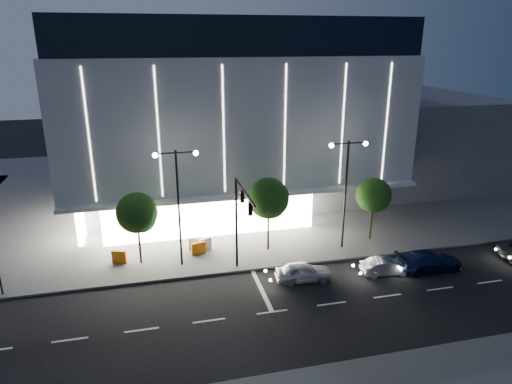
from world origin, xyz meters
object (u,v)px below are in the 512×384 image
object	(u,v)px
street_lamp_west	(178,191)
barrier_a	(119,257)
car_second	(386,266)
tree_mid	(269,200)
barrier_b	(205,244)
car_third	(429,261)
street_lamp_east	(346,179)
tree_left	(137,215)
traffic_mast	(240,212)
tree_right	(374,197)
barrier_c	(199,248)
car_lead	(303,272)
barrier_d	(195,243)

from	to	relation	value
street_lamp_west	barrier_a	size ratio (longest dim) A/B	8.18
car_second	barrier_a	xyz separation A→B (m)	(-18.97, 6.06, 0.04)
tree_mid	barrier_b	bearing A→B (deg)	168.66
car_third	barrier_a	world-z (taller)	car_third
street_lamp_east	tree_left	size ratio (longest dim) A/B	1.57
street_lamp_west	barrier_b	size ratio (longest dim) A/B	8.18
traffic_mast	barrier_a	bearing A→B (deg)	154.97
street_lamp_west	tree_right	world-z (taller)	street_lamp_west
tree_right	barrier_c	bearing A→B (deg)	178.48
tree_right	car_second	size ratio (longest dim) A/B	1.49
barrier_c	car_second	bearing A→B (deg)	-36.19
tree_left	tree_right	bearing A→B (deg)	-0.00
tree_left	car_third	world-z (taller)	tree_left
traffic_mast	street_lamp_east	distance (m)	9.43
barrier_c	traffic_mast	bearing A→B (deg)	-68.68
car_lead	barrier_c	size ratio (longest dim) A/B	3.63
tree_mid	barrier_c	size ratio (longest dim) A/B	5.59
tree_right	barrier_a	distance (m)	20.87
tree_left	barrier_c	world-z (taller)	tree_left
barrier_d	tree_left	bearing A→B (deg)	-159.76
car_second	barrier_d	xyz separation A→B (m)	(-13.09, 7.07, 0.04)
car_third	barrier_c	xyz separation A→B (m)	(-16.34, 6.25, -0.07)
car_lead	barrier_c	xyz separation A→B (m)	(-6.76, 5.60, -0.03)
tree_left	barrier_a	size ratio (longest dim) A/B	5.20
car_second	traffic_mast	bearing A→B (deg)	84.16
tree_left	tree_right	distance (m)	19.00
barrier_a	car_lead	bearing A→B (deg)	-5.19
barrier_a	street_lamp_west	bearing A→B (deg)	1.87
street_lamp_west	street_lamp_east	xyz separation A→B (m)	(13.00, 0.00, 0.00)
barrier_b	tree_right	bearing A→B (deg)	-23.22
car_third	tree_left	bearing A→B (deg)	75.04
tree_left	barrier_d	xyz separation A→B (m)	(4.27, 1.34, -3.38)
tree_mid	barrier_b	size ratio (longest dim) A/B	5.59
tree_left	barrier_c	size ratio (longest dim) A/B	5.20
barrier_a	tree_right	bearing A→B (deg)	17.33
street_lamp_west	car_third	bearing A→B (deg)	-15.23
car_third	barrier_b	size ratio (longest dim) A/B	4.50
traffic_mast	barrier_c	size ratio (longest dim) A/B	6.43
car_lead	street_lamp_east	bearing A→B (deg)	-43.60
tree_mid	barrier_b	world-z (taller)	tree_mid
traffic_mast	car_third	world-z (taller)	traffic_mast
street_lamp_west	tree_right	xyz separation A→B (m)	(16.03, 1.02, -2.07)
street_lamp_west	car_lead	xyz separation A→B (m)	(8.20, -4.19, -5.28)
tree_left	car_third	bearing A→B (deg)	-15.77
barrier_c	tree_right	bearing A→B (deg)	-12.42
barrier_c	barrier_d	bearing A→B (deg)	87.20
street_lamp_west	car_lead	size ratio (longest dim) A/B	2.25
barrier_a	street_lamp_east	bearing A→B (deg)	13.86
tree_left	tree_mid	size ratio (longest dim) A/B	0.93
street_lamp_east	barrier_b	bearing A→B (deg)	169.56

